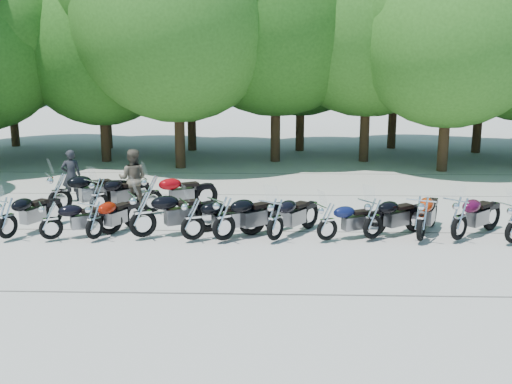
{
  "coord_description": "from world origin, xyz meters",
  "views": [
    {
      "loc": [
        0.48,
        -14.23,
        4.59
      ],
      "look_at": [
        0.0,
        1.5,
        1.1
      ],
      "focal_mm": 42.0,
      "sensor_mm": 36.0,
      "label": 1
    }
  ],
  "objects_px": {
    "motorcycle_5": "(224,217)",
    "motorcycle_13": "(99,195)",
    "motorcycle_3": "(143,213)",
    "motorcycle_14": "(152,192)",
    "motorcycle_6": "(275,218)",
    "motorcycle_2": "(94,219)",
    "motorcycle_12": "(59,192)",
    "motorcycle_0": "(6,217)",
    "motorcycle_10": "(460,217)",
    "rider_0": "(71,176)",
    "motorcycle_8": "(373,218)",
    "motorcycle_4": "(193,218)",
    "motorcycle_9": "(422,217)",
    "motorcycle_7": "(327,221)",
    "motorcycle_1": "(50,220)",
    "rider_1": "(133,179)"
  },
  "relations": [
    {
      "from": "motorcycle_6",
      "to": "motorcycle_8",
      "type": "height_order",
      "value": "motorcycle_6"
    },
    {
      "from": "motorcycle_12",
      "to": "motorcycle_8",
      "type": "bearing_deg",
      "value": -139.51
    },
    {
      "from": "motorcycle_4",
      "to": "motorcycle_12",
      "type": "xyz_separation_m",
      "value": [
        -4.37,
        2.64,
        0.08
      ]
    },
    {
      "from": "motorcycle_5",
      "to": "motorcycle_1",
      "type": "bearing_deg",
      "value": 51.21
    },
    {
      "from": "motorcycle_9",
      "to": "rider_0",
      "type": "relative_size",
      "value": 1.4
    },
    {
      "from": "motorcycle_7",
      "to": "motorcycle_12",
      "type": "bearing_deg",
      "value": 46.25
    },
    {
      "from": "motorcycle_7",
      "to": "rider_0",
      "type": "relative_size",
      "value": 1.19
    },
    {
      "from": "motorcycle_1",
      "to": "motorcycle_12",
      "type": "xyz_separation_m",
      "value": [
        -0.71,
        2.69,
        0.14
      ]
    },
    {
      "from": "motorcycle_9",
      "to": "motorcycle_14",
      "type": "relative_size",
      "value": 1.01
    },
    {
      "from": "motorcycle_3",
      "to": "motorcycle_14",
      "type": "height_order",
      "value": "motorcycle_3"
    },
    {
      "from": "motorcycle_3",
      "to": "motorcycle_7",
      "type": "xyz_separation_m",
      "value": [
        4.75,
        -0.09,
        -0.13
      ]
    },
    {
      "from": "motorcycle_1",
      "to": "motorcycle_4",
      "type": "height_order",
      "value": "motorcycle_4"
    },
    {
      "from": "motorcycle_0",
      "to": "motorcycle_3",
      "type": "xyz_separation_m",
      "value": [
        3.49,
        0.18,
        0.07
      ]
    },
    {
      "from": "motorcycle_7",
      "to": "motorcycle_10",
      "type": "distance_m",
      "value": 3.37
    },
    {
      "from": "motorcycle_0",
      "to": "motorcycle_4",
      "type": "distance_m",
      "value": 4.81
    },
    {
      "from": "motorcycle_12",
      "to": "motorcycle_13",
      "type": "distance_m",
      "value": 1.19
    },
    {
      "from": "motorcycle_8",
      "to": "rider_0",
      "type": "distance_m",
      "value": 10.13
    },
    {
      "from": "motorcycle_10",
      "to": "motorcycle_14",
      "type": "bearing_deg",
      "value": 29.19
    },
    {
      "from": "motorcycle_0",
      "to": "rider_0",
      "type": "bearing_deg",
      "value": -69.95
    },
    {
      "from": "motorcycle_7",
      "to": "motorcycle_14",
      "type": "height_order",
      "value": "motorcycle_14"
    },
    {
      "from": "motorcycle_4",
      "to": "motorcycle_10",
      "type": "relative_size",
      "value": 0.97
    },
    {
      "from": "motorcycle_5",
      "to": "motorcycle_13",
      "type": "relative_size",
      "value": 1.05
    },
    {
      "from": "motorcycle_12",
      "to": "motorcycle_1",
      "type": "bearing_deg",
      "value": 160.36
    },
    {
      "from": "motorcycle_4",
      "to": "motorcycle_7",
      "type": "xyz_separation_m",
      "value": [
        3.42,
        0.09,
        -0.06
      ]
    },
    {
      "from": "motorcycle_12",
      "to": "motorcycle_14",
      "type": "height_order",
      "value": "motorcycle_12"
    },
    {
      "from": "motorcycle_5",
      "to": "motorcycle_12",
      "type": "relative_size",
      "value": 0.93
    },
    {
      "from": "motorcycle_5",
      "to": "motorcycle_2",
      "type": "bearing_deg",
      "value": 50.13
    },
    {
      "from": "motorcycle_0",
      "to": "motorcycle_4",
      "type": "xyz_separation_m",
      "value": [
        4.81,
        0.0,
        0.0
      ]
    },
    {
      "from": "motorcycle_12",
      "to": "rider_1",
      "type": "bearing_deg",
      "value": -99.09
    },
    {
      "from": "motorcycle_2",
      "to": "motorcycle_1",
      "type": "bearing_deg",
      "value": 29.74
    },
    {
      "from": "motorcycle_12",
      "to": "motorcycle_6",
      "type": "bearing_deg",
      "value": -146.39
    },
    {
      "from": "motorcycle_6",
      "to": "motorcycle_14",
      "type": "bearing_deg",
      "value": -1.34
    },
    {
      "from": "motorcycle_2",
      "to": "motorcycle_12",
      "type": "xyz_separation_m",
      "value": [
        -1.82,
        2.62,
        0.13
      ]
    },
    {
      "from": "rider_0",
      "to": "rider_1",
      "type": "relative_size",
      "value": 0.92
    },
    {
      "from": "motorcycle_3",
      "to": "motorcycle_9",
      "type": "height_order",
      "value": "motorcycle_3"
    },
    {
      "from": "motorcycle_6",
      "to": "motorcycle_14",
      "type": "height_order",
      "value": "motorcycle_14"
    },
    {
      "from": "motorcycle_4",
      "to": "rider_0",
      "type": "relative_size",
      "value": 1.32
    },
    {
      "from": "motorcycle_0",
      "to": "motorcycle_5",
      "type": "height_order",
      "value": "motorcycle_5"
    },
    {
      "from": "motorcycle_13",
      "to": "motorcycle_12",
      "type": "bearing_deg",
      "value": 36.48
    },
    {
      "from": "motorcycle_1",
      "to": "motorcycle_8",
      "type": "distance_m",
      "value": 8.27
    },
    {
      "from": "motorcycle_8",
      "to": "rider_0",
      "type": "height_order",
      "value": "rider_0"
    },
    {
      "from": "motorcycle_2",
      "to": "motorcycle_3",
      "type": "distance_m",
      "value": 1.24
    },
    {
      "from": "rider_1",
      "to": "motorcycle_7",
      "type": "bearing_deg",
      "value": 149.52
    },
    {
      "from": "motorcycle_3",
      "to": "motorcycle_5",
      "type": "bearing_deg",
      "value": -123.1
    },
    {
      "from": "motorcycle_4",
      "to": "motorcycle_6",
      "type": "distance_m",
      "value": 2.1
    },
    {
      "from": "motorcycle_14",
      "to": "motorcycle_6",
      "type": "bearing_deg",
      "value": -154.19
    },
    {
      "from": "motorcycle_10",
      "to": "motorcycle_14",
      "type": "height_order",
      "value": "motorcycle_14"
    },
    {
      "from": "motorcycle_0",
      "to": "motorcycle_10",
      "type": "distance_m",
      "value": 11.61
    },
    {
      "from": "motorcycle_14",
      "to": "rider_0",
      "type": "bearing_deg",
      "value": 33.79
    },
    {
      "from": "motorcycle_4",
      "to": "motorcycle_3",
      "type": "bearing_deg",
      "value": 56.75
    }
  ]
}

